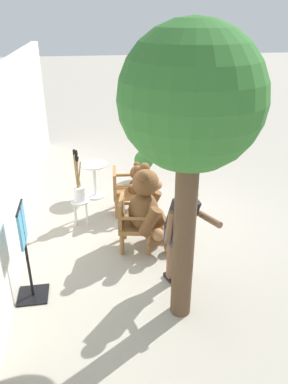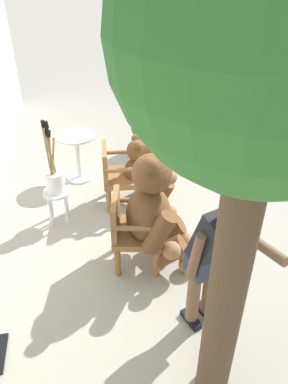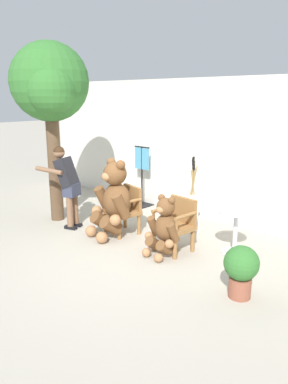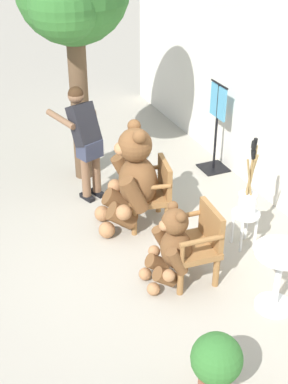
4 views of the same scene
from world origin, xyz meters
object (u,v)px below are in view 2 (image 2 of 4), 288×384
(wooden_chair_right, at_px, (118,174))
(potted_plant, at_px, (144,130))
(person_visitor, at_px, (214,252))
(teddy_bear_small, at_px, (140,171))
(teddy_bear_large, at_px, (156,211))
(round_side_table, at_px, (77,152))
(wooden_chair_left, at_px, (132,228))
(patio_tree, at_px, (271,47))
(white_stool, at_px, (57,198))
(brush_bucket, at_px, (54,177))

(wooden_chair_right, bearing_deg, potted_plant, -22.28)
(person_visitor, bearing_deg, teddy_bear_small, 6.41)
(teddy_bear_large, bearing_deg, round_side_table, 21.34)
(wooden_chair_left, bearing_deg, round_side_table, 14.94)
(wooden_chair_left, height_order, wooden_chair_right, same)
(patio_tree, bearing_deg, wooden_chair_left, 16.84)
(teddy_bear_small, distance_m, patio_tree, 3.44)
(teddy_bear_large, height_order, round_side_table, teddy_bear_large)
(wooden_chair_right, height_order, white_stool, wooden_chair_right)
(wooden_chair_right, distance_m, round_side_table, 0.94)
(wooden_chair_left, relative_size, patio_tree, 0.25)
(teddy_bear_large, relative_size, person_visitor, 0.90)
(wooden_chair_left, height_order, teddy_bear_large, teddy_bear_large)
(wooden_chair_left, distance_m, wooden_chair_right, 1.19)
(wooden_chair_left, xyz_separation_m, brush_bucket, (0.90, 0.82, 0.21))
(teddy_bear_large, distance_m, potted_plant, 2.77)
(wooden_chair_right, distance_m, teddy_bear_large, 1.26)
(wooden_chair_left, bearing_deg, patio_tree, -163.16)
(wooden_chair_left, bearing_deg, wooden_chair_right, 0.05)
(wooden_chair_left, relative_size, wooden_chair_right, 1.00)
(person_visitor, xyz_separation_m, patio_tree, (-0.50, 0.08, 1.71))
(person_visitor, xyz_separation_m, potted_plant, (3.69, -0.08, -0.52))
(person_visitor, bearing_deg, wooden_chair_right, 13.85)
(wooden_chair_right, bearing_deg, brush_bucket, 109.32)
(person_visitor, distance_m, brush_bucket, 2.34)
(teddy_bear_small, relative_size, patio_tree, 0.28)
(white_stool, xyz_separation_m, potted_plant, (1.80, -1.44, 0.04))
(person_visitor, xyz_separation_m, round_side_table, (2.96, 1.06, -0.47))
(white_stool, relative_size, patio_tree, 0.13)
(white_stool, bearing_deg, brush_bucket, 86.24)
(wooden_chair_left, relative_size, teddy_bear_large, 0.62)
(wooden_chair_right, height_order, brush_bucket, brush_bucket)
(person_visitor, bearing_deg, patio_tree, 170.50)
(wooden_chair_left, distance_m, potted_plant, 2.77)
(person_visitor, relative_size, brush_bucket, 1.63)
(teddy_bear_large, height_order, white_stool, teddy_bear_large)
(wooden_chair_left, distance_m, round_side_table, 2.04)
(teddy_bear_large, relative_size, round_side_table, 1.94)
(brush_bucket, distance_m, patio_tree, 3.35)
(wooden_chair_left, distance_m, patio_tree, 2.67)
(brush_bucket, bearing_deg, teddy_bear_large, -130.90)
(teddy_bear_large, bearing_deg, person_visitor, -163.67)
(wooden_chair_left, relative_size, potted_plant, 1.26)
(teddy_bear_large, relative_size, potted_plant, 2.05)
(teddy_bear_large, bearing_deg, wooden_chair_right, 11.85)
(person_visitor, xyz_separation_m, brush_bucket, (1.89, 1.36, -0.25))
(patio_tree, bearing_deg, person_visitor, -9.50)
(teddy_bear_small, height_order, brush_bucket, brush_bucket)
(teddy_bear_small, distance_m, potted_plant, 1.56)
(wooden_chair_left, bearing_deg, white_stool, 42.16)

